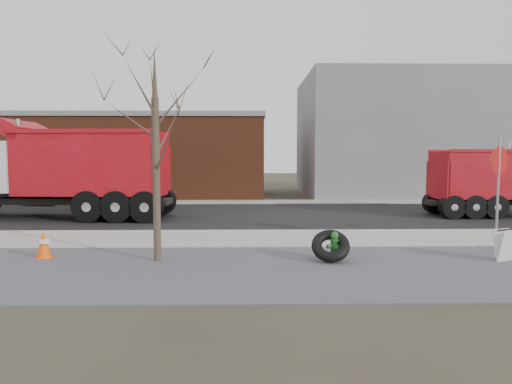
{
  "coord_description": "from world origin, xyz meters",
  "views": [
    {
      "loc": [
        -0.99,
        -13.72,
        2.57
      ],
      "look_at": [
        -0.69,
        1.57,
        1.4
      ],
      "focal_mm": 32.0,
      "sensor_mm": 36.0,
      "label": 1
    }
  ],
  "objects_px": {
    "truck_tire": "(331,246)",
    "sandwich_board": "(506,245)",
    "dump_truck_red_b": "(63,170)",
    "fire_hydrant": "(335,248)",
    "stop_sign": "(499,174)",
    "dump_truck_red_a": "(511,179)"
  },
  "relations": [
    {
      "from": "dump_truck_red_a",
      "to": "dump_truck_red_b",
      "type": "xyz_separation_m",
      "value": [
        -19.07,
        -0.38,
        0.42
      ]
    },
    {
      "from": "fire_hydrant",
      "to": "stop_sign",
      "type": "relative_size",
      "value": 0.24
    },
    {
      "from": "sandwich_board",
      "to": "dump_truck_red_b",
      "type": "distance_m",
      "value": 16.3
    },
    {
      "from": "truck_tire",
      "to": "sandwich_board",
      "type": "bearing_deg",
      "value": -0.77
    },
    {
      "from": "stop_sign",
      "to": "sandwich_board",
      "type": "xyz_separation_m",
      "value": [
        -0.63,
        -1.59,
        -1.69
      ]
    },
    {
      "from": "stop_sign",
      "to": "dump_truck_red_a",
      "type": "bearing_deg",
      "value": 49.0
    },
    {
      "from": "fire_hydrant",
      "to": "sandwich_board",
      "type": "relative_size",
      "value": 0.94
    },
    {
      "from": "dump_truck_red_b",
      "to": "dump_truck_red_a",
      "type": "bearing_deg",
      "value": -174.99
    },
    {
      "from": "fire_hydrant",
      "to": "dump_truck_red_b",
      "type": "distance_m",
      "value": 12.8
    },
    {
      "from": "sandwich_board",
      "to": "stop_sign",
      "type": "bearing_deg",
      "value": 45.84
    },
    {
      "from": "sandwich_board",
      "to": "dump_truck_red_b",
      "type": "height_order",
      "value": "dump_truck_red_b"
    },
    {
      "from": "sandwich_board",
      "to": "dump_truck_red_a",
      "type": "bearing_deg",
      "value": 37.05
    },
    {
      "from": "dump_truck_red_b",
      "to": "fire_hydrant",
      "type": "bearing_deg",
      "value": 144.58
    },
    {
      "from": "truck_tire",
      "to": "dump_truck_red_a",
      "type": "bearing_deg",
      "value": 42.32
    },
    {
      "from": "truck_tire",
      "to": "sandwich_board",
      "type": "relative_size",
      "value": 1.3
    },
    {
      "from": "truck_tire",
      "to": "dump_truck_red_a",
      "type": "distance_m",
      "value": 12.74
    },
    {
      "from": "truck_tire",
      "to": "dump_truck_red_b",
      "type": "height_order",
      "value": "dump_truck_red_b"
    },
    {
      "from": "truck_tire",
      "to": "sandwich_board",
      "type": "xyz_separation_m",
      "value": [
        4.29,
        -0.06,
        0.02
      ]
    },
    {
      "from": "fire_hydrant",
      "to": "dump_truck_red_a",
      "type": "height_order",
      "value": "dump_truck_red_a"
    },
    {
      "from": "dump_truck_red_a",
      "to": "dump_truck_red_b",
      "type": "height_order",
      "value": "dump_truck_red_b"
    },
    {
      "from": "fire_hydrant",
      "to": "dump_truck_red_a",
      "type": "xyz_separation_m",
      "value": [
        9.25,
        8.42,
        1.29
      ]
    },
    {
      "from": "truck_tire",
      "to": "stop_sign",
      "type": "xyz_separation_m",
      "value": [
        4.93,
        1.53,
        1.71
      ]
    }
  ]
}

